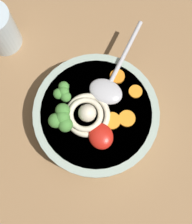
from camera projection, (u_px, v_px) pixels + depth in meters
table_slab at (101, 120)px, 56.82cm from camera, size 90.96×90.96×3.85cm
soup_bowl at (96, 116)px, 52.02cm from camera, size 22.15×22.15×5.69cm
noodle_pile at (86, 113)px, 48.21cm from camera, size 8.60×8.43×3.46cm
soup_spoon at (109, 85)px, 49.73cm from camera, size 13.96×15.12×1.60cm
chili_sauce_dollop at (101, 136)px, 47.29cm from camera, size 4.53×4.08×2.04cm
broccoli_floret_near_spoon at (63, 92)px, 48.35cm from camera, size 3.62×3.11×2.86cm
broccoli_floret_front at (62, 118)px, 46.62cm from camera, size 4.83×4.16×3.82cm
carrot_slice_extra_a at (117, 77)px, 50.60cm from camera, size 2.64×2.64×0.65cm
carrot_slice_center at (112, 121)px, 48.65cm from camera, size 2.95×2.95×0.63cm
carrot_slice_left at (127, 119)px, 48.81cm from camera, size 2.89×2.89×0.51cm
carrot_slice_right at (135, 92)px, 50.04cm from camera, size 2.38×2.38×0.42cm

